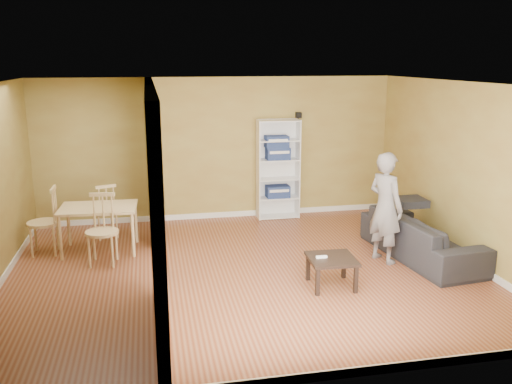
# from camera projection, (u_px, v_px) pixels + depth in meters

# --- Properties ---
(room_shell) EXTENTS (6.50, 6.50, 6.50)m
(room_shell) POSITION_uv_depth(u_px,v_px,m) (244.00, 182.00, 7.29)
(room_shell) COLOR brown
(room_shell) RESTS_ON ground
(partition) EXTENTS (0.22, 5.50, 2.60)m
(partition) POSITION_uv_depth(u_px,v_px,m) (154.00, 186.00, 7.06)
(partition) COLOR olive
(partition) RESTS_ON ground
(wall_speaker) EXTENTS (0.10, 0.10, 0.10)m
(wall_speaker) POSITION_uv_depth(u_px,v_px,m) (299.00, 115.00, 9.99)
(wall_speaker) COLOR black
(wall_speaker) RESTS_ON room_shell
(sofa) EXTENTS (2.30, 1.18, 0.84)m
(sofa) POSITION_uv_depth(u_px,v_px,m) (422.00, 230.00, 8.08)
(sofa) COLOR black
(sofa) RESTS_ON ground
(person) EXTENTS (0.85, 0.77, 1.91)m
(person) POSITION_uv_depth(u_px,v_px,m) (386.00, 198.00, 7.81)
(person) COLOR slate
(person) RESTS_ON ground
(bookshelf) EXTENTS (0.77, 0.34, 1.84)m
(bookshelf) POSITION_uv_depth(u_px,v_px,m) (277.00, 169.00, 10.07)
(bookshelf) COLOR white
(bookshelf) RESTS_ON ground
(paper_box_navy_a) EXTENTS (0.43, 0.28, 0.22)m
(paper_box_navy_a) POSITION_uv_depth(u_px,v_px,m) (278.00, 191.00, 10.12)
(paper_box_navy_a) COLOR navy
(paper_box_navy_a) RESTS_ON bookshelf
(paper_box_navy_b) EXTENTS (0.43, 0.28, 0.22)m
(paper_box_navy_b) POSITION_uv_depth(u_px,v_px,m) (278.00, 153.00, 9.95)
(paper_box_navy_b) COLOR #181954
(paper_box_navy_b) RESTS_ON bookshelf
(paper_box_navy_c) EXTENTS (0.42, 0.27, 0.22)m
(paper_box_navy_c) POSITION_uv_depth(u_px,v_px,m) (277.00, 142.00, 9.89)
(paper_box_navy_c) COLOR navy
(paper_box_navy_c) RESTS_ON bookshelf
(coffee_table) EXTENTS (0.60, 0.60, 0.40)m
(coffee_table) POSITION_uv_depth(u_px,v_px,m) (332.00, 262.00, 7.05)
(coffee_table) COLOR black
(coffee_table) RESTS_ON ground
(game_controller) EXTENTS (0.15, 0.04, 0.03)m
(game_controller) POSITION_uv_depth(u_px,v_px,m) (321.00, 257.00, 7.02)
(game_controller) COLOR white
(game_controller) RESTS_ON coffee_table
(dining_table) EXTENTS (1.14, 0.76, 0.71)m
(dining_table) POSITION_uv_depth(u_px,v_px,m) (98.00, 211.00, 8.29)
(dining_table) COLOR #CDC280
(dining_table) RESTS_ON ground
(chair_left) EXTENTS (0.48, 0.48, 1.04)m
(chair_left) POSITION_uv_depth(u_px,v_px,m) (43.00, 221.00, 8.20)
(chair_left) COLOR tan
(chair_left) RESTS_ON ground
(chair_near) EXTENTS (0.53, 0.53, 1.03)m
(chair_near) POSITION_uv_depth(u_px,v_px,m) (102.00, 230.00, 7.78)
(chair_near) COLOR tan
(chair_near) RESTS_ON ground
(chair_far) EXTENTS (0.55, 0.55, 0.93)m
(chair_far) POSITION_uv_depth(u_px,v_px,m) (105.00, 210.00, 8.98)
(chair_far) COLOR tan
(chair_far) RESTS_ON ground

